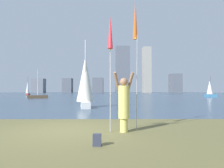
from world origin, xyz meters
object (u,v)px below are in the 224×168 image
at_px(kite_flag_left, 110,35).
at_px(sailboat_2, 38,96).
at_px(kite_flag_right, 135,22).
at_px(sailboat_3, 210,90).
at_px(sailboat_5, 87,94).
at_px(bag, 97,140).
at_px(sailboat_4, 85,82).
at_px(person, 124,102).
at_px(sailboat_0, 28,88).

height_order(kite_flag_left, sailboat_2, sailboat_2).
distance_m(kite_flag_right, sailboat_3, 35.18).
distance_m(kite_flag_left, sailboat_2, 29.04).
bearing_deg(sailboat_5, bag, -82.66).
relative_size(kite_flag_right, sailboat_4, 0.86).
distance_m(kite_flag_right, sailboat_5, 37.30).
height_order(bag, sailboat_2, sailboat_2).
bearing_deg(kite_flag_right, kite_flag_left, -142.44).
bearing_deg(person, sailboat_3, 71.68).
bearing_deg(bag, sailboat_4, 98.88).
distance_m(kite_flag_right, sailboat_4, 9.08).
relative_size(person, sailboat_2, 0.39).
height_order(bag, sailboat_3, sailboat_3).
xyz_separation_m(person, sailboat_2, (-12.32, 26.16, -0.60)).
height_order(sailboat_0, sailboat_2, sailboat_0).
height_order(kite_flag_right, sailboat_0, sailboat_0).
relative_size(sailboat_2, sailboat_4, 0.94).
relative_size(kite_flag_right, sailboat_0, 0.87).
distance_m(kite_flag_left, sailboat_4, 9.40).
height_order(person, sailboat_0, sailboat_0).
relative_size(person, kite_flag_right, 0.43).
distance_m(kite_flag_right, sailboat_2, 28.88).
bearing_deg(kite_flag_right, sailboat_2, 116.37).
relative_size(sailboat_3, sailboat_4, 0.79).
relative_size(kite_flag_left, sailboat_0, 0.71).
relative_size(kite_flag_left, kite_flag_right, 0.82).
distance_m(sailboat_3, sailboat_4, 29.96).
relative_size(sailboat_2, sailboat_5, 0.83).
bearing_deg(person, bag, -102.95).
height_order(kite_flag_right, sailboat_3, kite_flag_right).
relative_size(person, sailboat_0, 0.37).
bearing_deg(sailboat_4, sailboat_3, 46.85).
relative_size(sailboat_0, sailboat_5, 0.88).
relative_size(kite_flag_left, sailboat_4, 0.71).
relative_size(sailboat_2, sailboat_3, 1.19).
bearing_deg(sailboat_2, sailboat_0, 116.53).
bearing_deg(bag, person, 64.91).
distance_m(person, kite_flag_left, 2.12).
bearing_deg(sailboat_0, kite_flag_left, -64.73).
xyz_separation_m(person, kite_flag_right, (0.43, 0.46, 2.70)).
height_order(kite_flag_right, sailboat_2, sailboat_2).
bearing_deg(kite_flag_left, person, 24.52).
height_order(kite_flag_right, sailboat_5, sailboat_5).
xyz_separation_m(person, sailboat_4, (-2.37, 8.94, 1.03)).
height_order(sailboat_2, sailboat_4, sailboat_4).
relative_size(sailboat_3, sailboat_5, 0.70).
height_order(person, sailboat_2, sailboat_2).
xyz_separation_m(bag, sailboat_4, (-1.64, 10.50, 1.82)).
distance_m(person, sailboat_0, 51.59).
bearing_deg(kite_flag_right, sailboat_5, 99.52).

